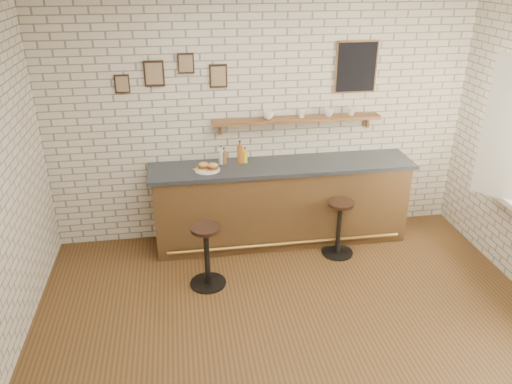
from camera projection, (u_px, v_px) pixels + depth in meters
ground at (297, 331)px, 4.70m from camera, size 5.00×5.00×0.00m
bar_counter at (281, 203)px, 6.03m from camera, size 3.10×0.65×1.01m
sandwich_plate at (207, 170)px, 5.65m from camera, size 0.28×0.28×0.01m
ciabatta_sandwich at (208, 166)px, 5.63m from camera, size 0.24×0.16×0.08m
potato_chips at (206, 169)px, 5.64m from camera, size 0.26×0.18×0.00m
bitters_bottle_brown at (224, 157)px, 5.80m from camera, size 0.06×0.06×0.20m
bitters_bottle_white at (221, 157)px, 5.79m from camera, size 0.06×0.06×0.22m
bitters_bottle_amber at (240, 154)px, 5.81m from camera, size 0.07×0.07×0.27m
condiment_bottle_yellow at (245, 156)px, 5.83m from camera, size 0.06×0.06×0.19m
bar_stool_left at (207, 254)px, 5.23m from camera, size 0.41×0.41×0.70m
bar_stool_right at (339, 226)px, 5.80m from camera, size 0.38×0.38×0.68m
wall_shelf at (297, 120)px, 5.83m from camera, size 2.00×0.18×0.18m
shelf_cup_a at (269, 115)px, 5.75m from camera, size 0.13×0.13×0.11m
shelf_cup_b at (302, 114)px, 5.81m from camera, size 0.14×0.14×0.09m
shelf_cup_c at (329, 112)px, 5.85m from camera, size 0.16×0.16×0.10m
shelf_cup_d at (352, 111)px, 5.90m from camera, size 0.12×0.12×0.09m
back_wall_decor at (282, 70)px, 5.64m from camera, size 2.96×0.02×0.56m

